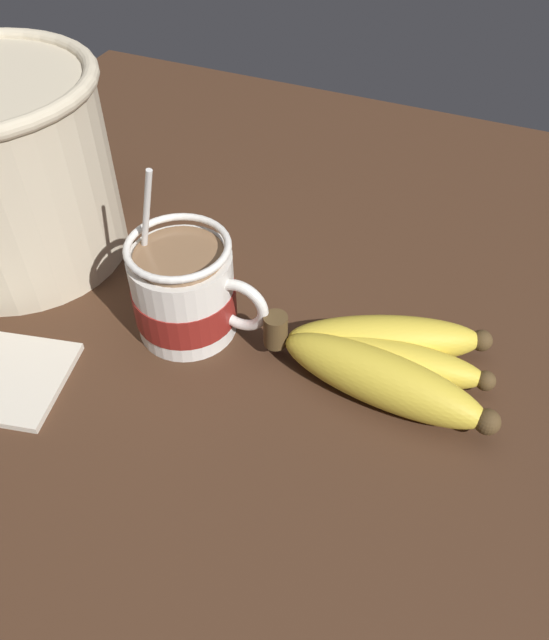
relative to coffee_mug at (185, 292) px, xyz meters
The scene contains 4 objects.
table 8.65cm from the coffee_mug, 11.50° to the left, with size 94.06×94.06×3.10cm.
coffee_mug is the anchor object (origin of this frame).
banana_bunch 17.23cm from the coffee_mug, ahead, with size 19.43×12.17×4.39cm.
woven_basket 21.06cm from the coffee_mug, behind, with size 20.65×20.65×17.85cm.
Camera 1 is at (15.42, -33.62, 42.47)cm, focal length 35.00 mm.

